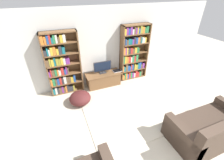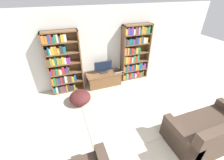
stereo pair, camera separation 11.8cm
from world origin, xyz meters
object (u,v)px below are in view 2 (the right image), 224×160
object	(u,v)px
tv_stand	(104,79)
laptop	(118,71)
bookshelf_left	(62,64)
couch_right_sofa	(210,131)
bookshelf_right	(134,53)
television	(103,67)
beanbag_ottoman	(80,97)

from	to	relation	value
tv_stand	laptop	size ratio (longest dim) A/B	4.09
bookshelf_left	laptop	xyz separation A→B (m)	(1.84, -0.15, -0.51)
bookshelf_left	laptop	size ratio (longest dim) A/B	6.71
bookshelf_left	couch_right_sofa	distance (m)	4.31
bookshelf_right	bookshelf_left	bearing A→B (deg)	179.93
television	beanbag_ottoman	xyz separation A→B (m)	(-0.99, -0.75, -0.51)
bookshelf_left	television	world-z (taller)	bookshelf_left
bookshelf_right	beanbag_ottoman	xyz separation A→B (m)	(-2.20, -0.83, -0.80)
bookshelf_left	television	xyz separation A→B (m)	(1.32, -0.08, -0.29)
tv_stand	beanbag_ottoman	world-z (taller)	tv_stand
tv_stand	laptop	distance (m)	0.58
laptop	beanbag_ottoman	world-z (taller)	laptop
tv_stand	beanbag_ottoman	distance (m)	1.22
bookshelf_right	tv_stand	bearing A→B (deg)	-174.06
bookshelf_right	beanbag_ottoman	bearing A→B (deg)	-159.38
bookshelf_right	couch_right_sofa	bearing A→B (deg)	-84.76
laptop	beanbag_ottoman	size ratio (longest dim) A/B	0.47
beanbag_ottoman	bookshelf_left	bearing A→B (deg)	111.48
tv_stand	beanbag_ottoman	xyz separation A→B (m)	(-0.99, -0.70, -0.04)
television	beanbag_ottoman	distance (m)	1.35
bookshelf_right	couch_right_sofa	xyz separation A→B (m)	(0.29, -3.19, -0.69)
television	laptop	world-z (taller)	television
bookshelf_left	beanbag_ottoman	bearing A→B (deg)	-68.52
bookshelf_left	beanbag_ottoman	distance (m)	1.20
bookshelf_left	television	size ratio (longest dim) A/B	3.20
television	bookshelf_right	bearing A→B (deg)	3.44
couch_right_sofa	beanbag_ottoman	xyz separation A→B (m)	(-2.49, 2.36, -0.11)
bookshelf_left	couch_right_sofa	world-z (taller)	bookshelf_left
tv_stand	television	size ratio (longest dim) A/B	1.95
laptop	couch_right_sofa	distance (m)	3.20
television	beanbag_ottoman	size ratio (longest dim) A/B	0.98
television	beanbag_ottoman	world-z (taller)	television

